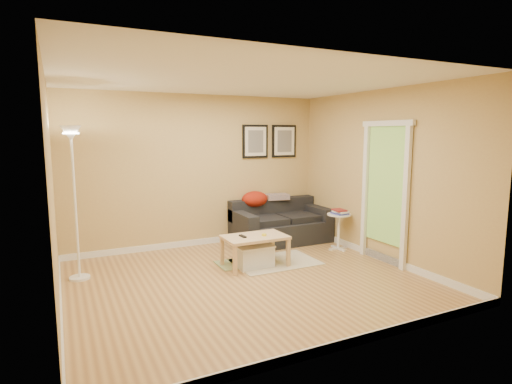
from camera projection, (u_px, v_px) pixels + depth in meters
floor at (247, 280)px, 5.49m from camera, size 4.50×4.50×0.00m
ceiling at (246, 80)px, 5.12m from camera, size 4.50×4.50×0.00m
wall_back at (198, 171)px, 7.09m from camera, size 4.50×0.00×4.50m
wall_front at (344, 209)px, 3.52m from camera, size 4.50×0.00×4.50m
wall_left at (52, 195)px, 4.33m from camera, size 0.00×4.00×4.00m
wall_right at (380, 176)px, 6.28m from camera, size 0.00×4.00×4.00m
baseboard_back at (200, 242)px, 7.25m from camera, size 4.50×0.02×0.10m
baseboard_front at (339, 345)px, 3.71m from camera, size 4.50×0.02×0.10m
baseboard_left at (61, 308)px, 4.51m from camera, size 0.02×4.00×0.10m
baseboard_right at (377, 255)px, 6.45m from camera, size 0.02×4.00×0.10m
sofa at (281, 222)px, 7.39m from camera, size 1.70×0.90×0.75m
red_throw at (255, 199)px, 7.43m from camera, size 0.48×0.36×0.28m
plaid_throw at (277, 197)px, 7.64m from camera, size 0.45×0.32×0.10m
framed_print_left at (255, 141)px, 7.46m from camera, size 0.50×0.04×0.60m
framed_print_right at (284, 141)px, 7.72m from camera, size 0.50×0.04×0.60m
area_rug at (276, 262)px, 6.26m from camera, size 1.25×0.85×0.01m
green_runner at (241, 263)px, 6.21m from camera, size 0.70×0.50×0.01m
coffee_table at (255, 251)px, 6.05m from camera, size 0.96×0.64×0.46m
remote_control at (243, 236)px, 5.96m from camera, size 0.06×0.16×0.02m
tape_roll at (264, 235)px, 6.02m from camera, size 0.07×0.07×0.03m
storage_bin at (254, 256)px, 6.05m from camera, size 0.53×0.39×0.33m
side_table at (339, 232)px, 6.93m from camera, size 0.40×0.40×0.61m
book_stack at (340, 212)px, 6.87m from camera, size 0.27×0.31×0.08m
floor_lamp at (75, 208)px, 5.41m from camera, size 0.27×0.27×2.06m
doorway at (384, 195)px, 6.16m from camera, size 0.12×1.01×2.13m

